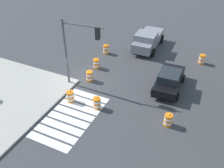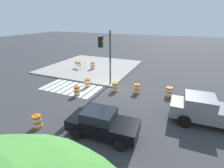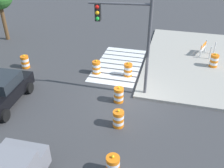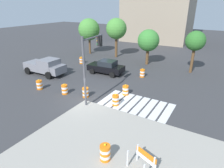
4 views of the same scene
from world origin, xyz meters
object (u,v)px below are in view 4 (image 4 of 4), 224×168
traffic_barrel_median_near (142,73)px  construction_barricade (144,159)px  street_tree_streetside_near (89,30)px  traffic_barrel_near_corner (39,85)px  street_tree_corner_lot (195,41)px  traffic_barrel_crosswalk_end (81,60)px  traffic_barrel_on_sidewalk (105,153)px  street_tree_streetside_mid (148,41)px  pickup_truck (46,67)px  traffic_barrel_lane_center (65,89)px  traffic_barrel_opposite_curb (116,100)px  traffic_barrel_far_curb (126,90)px  street_tree_streetside_far (116,29)px  sports_car (106,67)px  traffic_barrel_median_far (86,92)px  traffic_light_pole (91,57)px

traffic_barrel_median_near → construction_barricade: size_ratio=0.71×
street_tree_streetside_near → traffic_barrel_median_near: bearing=-27.0°
traffic_barrel_near_corner → street_tree_corner_lot: size_ratio=0.20×
traffic_barrel_crosswalk_end → traffic_barrel_on_sidewalk: traffic_barrel_on_sidewalk is taller
traffic_barrel_on_sidewalk → street_tree_streetside_mid: (-4.69, 18.08, 2.66)m
traffic_barrel_crosswalk_end → pickup_truck: bearing=-96.9°
pickup_truck → traffic_barrel_lane_center: (5.66, -2.91, -0.52)m
traffic_barrel_crosswalk_end → traffic_barrel_lane_center: same height
pickup_truck → traffic_barrel_near_corner: size_ratio=5.11×
traffic_barrel_opposite_curb → street_tree_corner_lot: 12.90m
street_tree_corner_lot → pickup_truck: bearing=-147.0°
traffic_barrel_far_curb → traffic_barrel_opposite_curb: bearing=-85.2°
traffic_barrel_on_sidewalk → street_tree_streetside_far: size_ratio=0.17×
traffic_barrel_median_near → traffic_barrel_on_sidewalk: 13.43m
sports_car → traffic_barrel_far_curb: bearing=-41.0°
traffic_barrel_opposite_curb → traffic_barrel_crosswalk_end: bearing=141.6°
traffic_barrel_crosswalk_end → traffic_barrel_lane_center: bearing=-59.8°
traffic_barrel_lane_center → traffic_barrel_crosswalk_end: bearing=120.2°
traffic_barrel_near_corner → traffic_barrel_far_curb: bearing=22.1°
traffic_barrel_lane_center → construction_barricade: (9.69, -4.61, 0.27)m
traffic_barrel_median_far → street_tree_streetside_mid: street_tree_streetside_mid is taller
street_tree_streetside_mid → street_tree_streetside_far: bearing=166.8°
sports_car → street_tree_streetside_mid: size_ratio=0.93×
traffic_barrel_on_sidewalk → construction_barricade: bearing=14.5°
traffic_barrel_median_far → traffic_barrel_on_sidewalk: bearing=-44.5°
traffic_barrel_lane_center → traffic_barrel_opposite_curb: bearing=6.1°
traffic_barrel_median_near → street_tree_streetside_far: (-7.10, 6.40, 3.85)m
construction_barricade → street_tree_streetside_near: 25.63m
traffic_barrel_median_near → street_tree_streetside_near: street_tree_streetside_near is taller
traffic_barrel_opposite_curb → street_tree_streetside_far: 16.26m
traffic_light_pole → traffic_barrel_lane_center: bearing=-175.3°
traffic_light_pole → street_tree_streetside_mid: size_ratio=1.16×
pickup_truck → street_tree_streetside_mid: bearing=49.1°
traffic_barrel_opposite_curb → street_tree_corner_lot: bearing=72.2°
sports_car → traffic_barrel_lane_center: 6.82m
traffic_barrel_median_near → street_tree_streetside_far: 10.30m
traffic_barrel_crosswalk_end → traffic_light_pole: (8.01, -8.32, 3.46)m
pickup_truck → traffic_barrel_median_far: (7.74, -2.43, -0.52)m
street_tree_streetside_near → street_tree_corner_lot: street_tree_streetside_near is taller
pickup_truck → construction_barricade: 17.10m
construction_barricade → traffic_barrel_opposite_curb: bearing=131.4°
traffic_barrel_median_near → traffic_barrel_median_far: 7.81m
traffic_barrel_far_curb → street_tree_streetside_near: size_ratio=0.18×
pickup_truck → street_tree_streetside_far: 12.26m
traffic_barrel_near_corner → traffic_barrel_far_curb: size_ratio=1.00×
traffic_barrel_near_corner → traffic_barrel_far_curb: 8.47m
traffic_barrel_median_far → construction_barricade: size_ratio=0.71×
traffic_barrel_median_near → construction_barricade: bearing=-67.3°
pickup_truck → traffic_barrel_far_curb: size_ratio=5.11×
traffic_barrel_crosswalk_end → street_tree_streetside_mid: 9.59m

